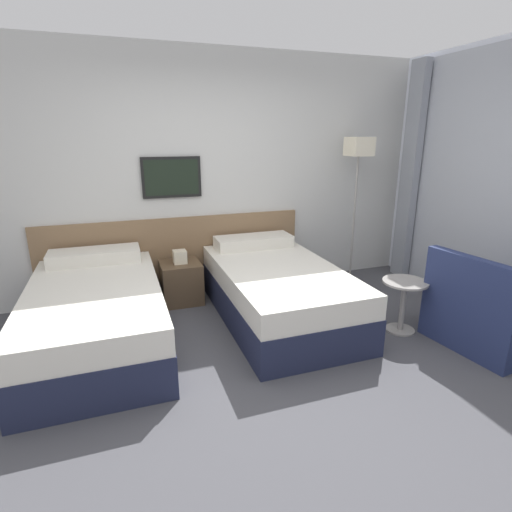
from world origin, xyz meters
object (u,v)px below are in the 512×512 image
Objects in this scene: bed_near_door at (96,315)px; bed_near_window at (277,291)px; nightstand at (181,281)px; side_table at (404,296)px; floor_lamp at (358,159)px; armchair at (486,316)px.

bed_near_door is 1.71m from bed_near_window.
nightstand is 2.33m from side_table.
nightstand is 1.18× the size of side_table.
floor_lamp is at bearing 78.20° from side_table.
nightstand is at bearing 45.00° from armchair.
bed_near_window reaches higher than nightstand.
bed_near_window is 1.12× the size of floor_lamp.
bed_near_door is 2.16× the size of armchair.
floor_lamp is 3.52× the size of side_table.
floor_lamp reaches higher than nightstand.
bed_near_door is 3.30m from floor_lamp.
bed_near_door is 3.42m from armchair.
side_table is at bearing -101.80° from floor_lamp.
bed_near_window is at bearing -152.35° from floor_lamp.
side_table is at bearing -13.84° from bed_near_door.
bed_near_door is at bearing 166.16° from side_table.
bed_near_window is at bearing 0.00° from bed_near_door.
armchair is (1.52, -1.12, -0.01)m from bed_near_window.
bed_near_door is 2.79m from side_table.
armchair reaches higher than bed_near_door.
floor_lamp is (1.28, 0.67, 1.23)m from bed_near_window.
bed_near_window is at bearing -40.39° from nightstand.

